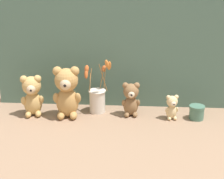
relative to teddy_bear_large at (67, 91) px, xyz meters
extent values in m
plane|color=#8E7056|center=(0.24, 0.01, -0.15)|extent=(4.00, 4.00, 0.00)
cube|color=#4C6B5B|center=(0.24, 0.18, 0.21)|extent=(1.36, 0.02, 0.72)
ellipsoid|color=tan|center=(0.00, 0.00, -0.07)|extent=(0.13, 0.11, 0.16)
sphere|color=tan|center=(0.00, 0.00, 0.06)|extent=(0.13, 0.13, 0.13)
sphere|color=#D1B289|center=(0.00, -0.04, 0.05)|extent=(0.06, 0.06, 0.06)
sphere|color=black|center=(0.01, -0.07, 0.06)|extent=(0.02, 0.02, 0.02)
sphere|color=tan|center=(0.04, 0.01, 0.11)|extent=(0.05, 0.05, 0.05)
sphere|color=tan|center=(-0.05, 0.00, 0.11)|extent=(0.05, 0.05, 0.05)
ellipsoid|color=tan|center=(0.06, 0.00, -0.04)|extent=(0.04, 0.06, 0.07)
ellipsoid|color=tan|center=(-0.06, -0.01, -0.04)|extent=(0.04, 0.06, 0.07)
ellipsoid|color=tan|center=(0.04, -0.03, -0.13)|extent=(0.05, 0.07, 0.04)
ellipsoid|color=tan|center=(-0.03, -0.03, -0.13)|extent=(0.05, 0.07, 0.04)
ellipsoid|color=tan|center=(-0.19, 0.01, -0.08)|extent=(0.11, 0.10, 0.13)
sphere|color=tan|center=(-0.19, 0.01, 0.02)|extent=(0.10, 0.10, 0.10)
sphere|color=#D1B289|center=(-0.19, -0.03, 0.02)|extent=(0.05, 0.05, 0.05)
sphere|color=black|center=(-0.18, -0.05, 0.02)|extent=(0.01, 0.01, 0.01)
sphere|color=tan|center=(-0.16, 0.02, 0.06)|extent=(0.04, 0.04, 0.04)
sphere|color=tan|center=(-0.23, 0.00, 0.06)|extent=(0.04, 0.04, 0.04)
ellipsoid|color=tan|center=(-0.15, 0.01, -0.06)|extent=(0.04, 0.05, 0.06)
ellipsoid|color=tan|center=(-0.24, -0.01, -0.06)|extent=(0.04, 0.05, 0.06)
ellipsoid|color=tan|center=(-0.16, -0.01, -0.13)|extent=(0.04, 0.06, 0.03)
ellipsoid|color=tan|center=(-0.21, -0.02, -0.13)|extent=(0.04, 0.06, 0.03)
ellipsoid|color=olive|center=(0.34, 0.04, -0.09)|extent=(0.08, 0.07, 0.11)
sphere|color=olive|center=(0.34, 0.04, -0.01)|extent=(0.08, 0.08, 0.08)
sphere|color=beige|center=(0.34, 0.01, -0.01)|extent=(0.04, 0.04, 0.04)
sphere|color=black|center=(0.35, -0.01, -0.01)|extent=(0.01, 0.01, 0.01)
sphere|color=olive|center=(0.37, 0.05, 0.02)|extent=(0.03, 0.03, 0.03)
sphere|color=olive|center=(0.31, 0.04, 0.02)|extent=(0.03, 0.03, 0.03)
ellipsoid|color=olive|center=(0.38, 0.04, -0.07)|extent=(0.03, 0.04, 0.05)
ellipsoid|color=olive|center=(0.30, 0.03, -0.07)|extent=(0.03, 0.04, 0.05)
ellipsoid|color=olive|center=(0.37, 0.02, -0.13)|extent=(0.03, 0.05, 0.03)
ellipsoid|color=olive|center=(0.32, 0.02, -0.13)|extent=(0.03, 0.05, 0.03)
ellipsoid|color=#DBBC84|center=(0.56, 0.01, -0.11)|extent=(0.07, 0.06, 0.08)
sphere|color=#DBBC84|center=(0.56, 0.01, -0.05)|extent=(0.06, 0.06, 0.06)
sphere|color=beige|center=(0.57, -0.01, -0.05)|extent=(0.03, 0.03, 0.03)
sphere|color=black|center=(0.57, -0.03, -0.05)|extent=(0.01, 0.01, 0.01)
sphere|color=#DBBC84|center=(0.58, 0.01, -0.02)|extent=(0.02, 0.02, 0.02)
sphere|color=#DBBC84|center=(0.54, 0.01, -0.02)|extent=(0.02, 0.02, 0.02)
ellipsoid|color=#DBBC84|center=(0.59, 0.01, -0.09)|extent=(0.02, 0.03, 0.04)
ellipsoid|color=#DBBC84|center=(0.54, 0.00, -0.09)|extent=(0.02, 0.03, 0.04)
ellipsoid|color=#DBBC84|center=(0.58, -0.01, -0.14)|extent=(0.02, 0.03, 0.02)
ellipsoid|color=#DBBC84|center=(0.55, -0.01, -0.14)|extent=(0.02, 0.03, 0.02)
cylinder|color=silver|center=(0.15, 0.08, -0.08)|extent=(0.09, 0.09, 0.13)
torus|color=silver|center=(0.15, 0.08, -0.02)|extent=(0.10, 0.10, 0.01)
cylinder|color=olive|center=(0.20, 0.09, 0.05)|extent=(0.02, 0.05, 0.14)
ellipsoid|color=orange|center=(0.22, 0.09, 0.12)|extent=(0.03, 0.04, 0.06)
cylinder|color=olive|center=(0.18, 0.10, 0.04)|extent=(0.03, 0.03, 0.12)
ellipsoid|color=#C65B28|center=(0.19, 0.11, 0.10)|extent=(0.04, 0.04, 0.04)
cylinder|color=olive|center=(0.12, 0.08, 0.04)|extent=(0.01, 0.04, 0.12)
ellipsoid|color=#C65B28|center=(0.10, 0.09, 0.10)|extent=(0.03, 0.04, 0.05)
cylinder|color=olive|center=(0.12, 0.08, 0.03)|extent=(0.01, 0.05, 0.09)
ellipsoid|color=#C65B28|center=(0.10, 0.08, 0.07)|extent=(0.02, 0.04, 0.05)
cylinder|color=olive|center=(0.19, 0.05, 0.06)|extent=(0.04, 0.05, 0.17)
ellipsoid|color=orange|center=(0.21, 0.03, 0.15)|extent=(0.04, 0.04, 0.06)
cylinder|color=#47705B|center=(0.70, 0.01, -0.12)|extent=(0.08, 0.08, 0.06)
cylinder|color=#47705B|center=(0.70, 0.01, -0.08)|extent=(0.08, 0.08, 0.01)
camera|label=1|loc=(0.35, -1.70, 0.63)|focal=55.00mm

